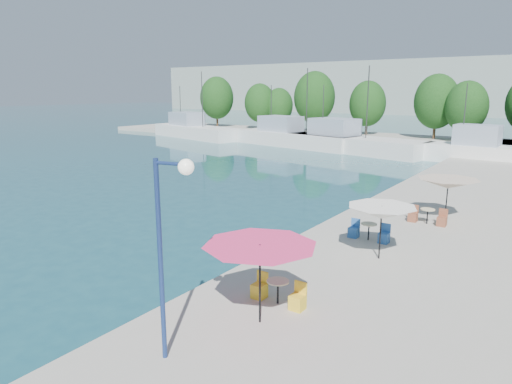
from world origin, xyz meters
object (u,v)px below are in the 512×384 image
Objects in this scene: trawler_02 at (293,138)px; umbrella_cream at (448,184)px; trawler_03 at (349,143)px; umbrella_white at (382,212)px; street_lamp at (170,224)px; trawler_01 at (195,131)px; umbrella_pink at (260,253)px; trawler_04 at (494,154)px.

umbrella_cream is at bearing -36.94° from trawler_02.
trawler_03 is 6.24× the size of umbrella_cream.
trawler_02 is 8.35m from trawler_03.
street_lamp reaches higher than umbrella_white.
trawler_01 is at bearing 120.76° from street_lamp.
trawler_01 is 6.69× the size of umbrella_white.
trawler_02 reaches higher than umbrella_pink.
umbrella_white is (1.01, 6.88, -0.20)m from umbrella_pink.
umbrella_white is 0.53× the size of street_lamp.
umbrella_pink reaches higher than umbrella_white.
trawler_01 is 17.85m from trawler_02.
trawler_02 and trawler_03 have the same top height.
trawler_01 is 51.45m from umbrella_cream.
trawler_03 is 45.85m from street_lamp.
trawler_03 is at bearing 179.06° from trawler_04.
trawler_04 is 39.75m from umbrella_pink.
umbrella_pink is (41.10, -42.50, 1.61)m from trawler_01.
trawler_02 is 1.31× the size of trawler_04.
umbrella_pink is 1.07× the size of umbrella_cream.
trawler_01 is 59.14m from umbrella_pink.
trawler_04 is at bearing 9.47° from trawler_03.
street_lamp is (22.63, -44.46, 3.02)m from trawler_02.
street_lamp is (-1.64, -9.62, 1.60)m from umbrella_white.
trawler_02 is 5.98× the size of umbrella_cream.
trawler_04 is at bearing 92.73° from umbrella_cream.
umbrella_white is (24.28, -34.84, 1.42)m from trawler_02.
trawler_04 reaches higher than umbrella_pink.
trawler_01 is 5.93× the size of umbrella_cream.
trawler_01 is 5.53× the size of umbrella_pink.
trawler_04 is 5.16× the size of umbrella_white.
umbrella_pink is at bearing -98.31° from umbrella_white.
umbrella_pink is at bearing -88.20° from trawler_04.
trawler_04 is at bearing 89.10° from umbrella_pink.
trawler_01 and trawler_04 have the same top height.
umbrella_white is at bearing -26.16° from trawler_01.
trawler_02 is 23.98m from trawler_04.
trawler_03 is at bearing 110.22° from umbrella_pink.
umbrella_white is (0.38, -32.83, 1.41)m from trawler_04.
trawler_01 reaches higher than street_lamp.
trawler_01 reaches higher than umbrella_cream.
trawler_01 is at bearing 146.61° from umbrella_cream.
trawler_02 is 49.99m from street_lamp.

